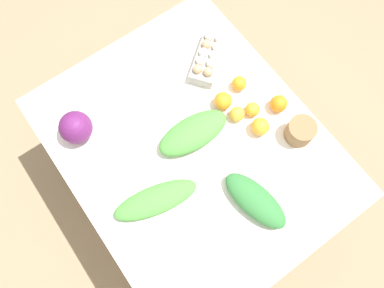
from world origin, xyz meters
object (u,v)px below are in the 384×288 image
greens_bunch_beet_tops (193,133)px  greens_bunch_dandelion (255,200)px  egg_carton (208,57)px  cabbage_purple (76,127)px  orange_0 (237,114)px  orange_1 (252,109)px  greens_bunch_scallion (156,200)px  orange_3 (223,101)px  orange_2 (279,104)px  paper_bag (300,131)px  orange_4 (260,127)px  orange_5 (239,83)px

greens_bunch_beet_tops → greens_bunch_dandelion: bearing=4.8°
egg_carton → cabbage_purple: bearing=139.7°
orange_0 → cabbage_purple: bearing=-119.4°
orange_0 → orange_1: 0.07m
greens_bunch_scallion → orange_0: orange_0 is taller
egg_carton → greens_bunch_dandelion: bearing=-147.5°
egg_carton → orange_3: (0.22, -0.08, -0.00)m
egg_carton → orange_2: bearing=-110.1°
egg_carton → orange_3: egg_carton is taller
greens_bunch_dandelion → orange_3: (-0.44, 0.17, 0.00)m
cabbage_purple → egg_carton: 0.69m
greens_bunch_beet_tops → greens_bunch_scallion: size_ratio=0.92×
paper_bag → orange_3: (-0.32, -0.18, -0.01)m
cabbage_purple → egg_carton: bearing=86.5°
egg_carton → orange_4: (0.42, -0.02, -0.00)m
orange_2 → greens_bunch_dandelion: bearing=-52.3°
orange_4 → orange_5: orange_4 is taller
greens_bunch_scallion → orange_4: (0.00, 0.56, 0.01)m
greens_bunch_dandelion → orange_0: 0.40m
orange_0 → orange_4: (0.11, 0.04, 0.01)m
orange_1 → orange_4: size_ratio=0.82×
greens_bunch_beet_tops → orange_0: greens_bunch_beet_tops is taller
paper_bag → greens_bunch_beet_tops: bearing=-125.2°
greens_bunch_beet_tops → orange_0: bearing=79.4°
orange_1 → greens_bunch_beet_tops: bearing=-102.5°
orange_0 → orange_1: size_ratio=1.02×
orange_2 → orange_3: size_ratio=0.97×
orange_1 → orange_0: bearing=-108.2°
cabbage_purple → orange_4: size_ratio=1.78×
greens_bunch_beet_tops → orange_0: size_ratio=4.90×
orange_0 → orange_4: orange_4 is taller
orange_0 → greens_bunch_scallion: bearing=-78.2°
egg_carton → greens_bunch_beet_tops: (0.27, -0.28, -0.00)m
paper_bag → greens_bunch_scallion: bearing=-100.2°
egg_carton → orange_4: bearing=-130.2°
greens_bunch_beet_tops → greens_bunch_scallion: greens_bunch_beet_tops is taller
cabbage_purple → orange_0: bearing=60.6°
orange_3 → greens_bunch_dandelion: bearing=-20.8°
greens_bunch_dandelion → orange_1: 0.41m
paper_bag → orange_1: size_ratio=1.87×
orange_0 → orange_5: size_ratio=0.98×
cabbage_purple → orange_3: size_ratio=1.77×
cabbage_purple → orange_1: (0.37, 0.69, -0.04)m
greens_bunch_scallion → greens_bunch_dandelion: 0.41m
greens_bunch_dandelion → orange_3: size_ratio=3.78×
paper_bag → greens_bunch_beet_tops: (-0.27, -0.38, -0.01)m
egg_carton → orange_5: egg_carton is taller
orange_1 → orange_4: 0.09m
paper_bag → orange_2: (-0.16, 0.01, -0.01)m
greens_bunch_scallion → orange_1: (-0.08, 0.58, 0.00)m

